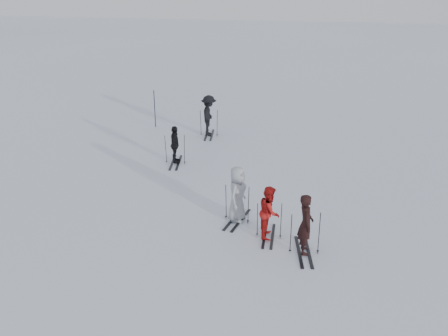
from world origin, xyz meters
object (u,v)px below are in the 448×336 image
skier_near_dark (306,225)px  skier_red (269,213)px  skier_grey (237,195)px  skier_uphill_far (209,116)px  skier_uphill_left (175,145)px  piste_marker (155,109)px

skier_near_dark → skier_red: bearing=47.7°
skier_red → skier_near_dark: bearing=-125.1°
skier_near_dark → skier_grey: (-2.18, 1.61, 0.01)m
skier_near_dark → skier_grey: size_ratio=0.98×
skier_near_dark → skier_uphill_far: size_ratio=0.93×
skier_uphill_left → skier_uphill_far: bearing=-17.1°
skier_near_dark → piste_marker: piste_marker is taller
piste_marker → skier_red: bearing=-56.6°
skier_uphill_left → piste_marker: 5.19m
skier_near_dark → skier_uphill_left: 8.20m
skier_near_dark → skier_uphill_far: (-4.77, 9.93, 0.07)m
skier_red → skier_grey: bearing=50.9°
skier_near_dark → skier_red: 1.31m
skier_red → piste_marker: 12.05m
skier_red → skier_grey: 1.41m
skier_near_dark → skier_uphill_left: size_ratio=1.15×
skier_uphill_far → skier_red: bearing=-164.2°
skier_red → skier_uphill_far: 9.90m
skier_near_dark → skier_grey: bearing=45.6°
skier_red → skier_uphill_left: size_ratio=1.04×
skier_near_dark → skier_red: (-1.08, 0.74, -0.09)m
skier_near_dark → skier_grey: skier_grey is taller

